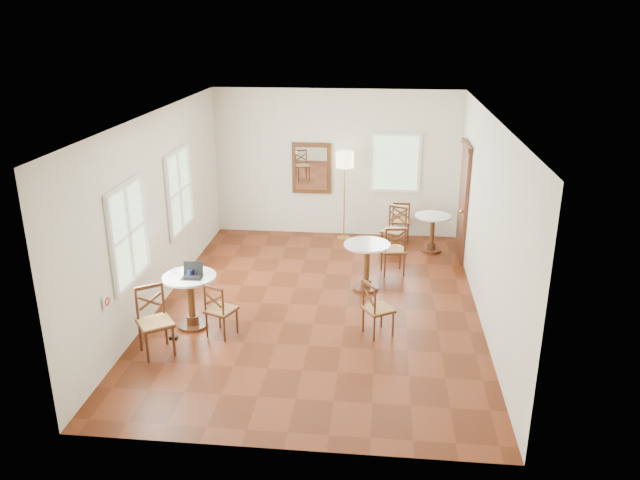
# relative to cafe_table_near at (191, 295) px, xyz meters

# --- Properties ---
(ground) EXTENTS (7.00, 7.00, 0.00)m
(ground) POSITION_rel_cafe_table_near_xyz_m (1.77, 0.89, -0.51)
(ground) COLOR #5F2510
(ground) RESTS_ON ground
(room_shell) EXTENTS (5.02, 7.02, 3.01)m
(room_shell) POSITION_rel_cafe_table_near_xyz_m (1.71, 1.16, 1.38)
(room_shell) COLOR silver
(room_shell) RESTS_ON ground
(cafe_table_near) EXTENTS (0.77, 0.77, 0.82)m
(cafe_table_near) POSITION_rel_cafe_table_near_xyz_m (0.00, 0.00, 0.00)
(cafe_table_near) COLOR #4A2512
(cafe_table_near) RESTS_ON ground
(cafe_table_mid) EXTENTS (0.77, 0.77, 0.81)m
(cafe_table_mid) POSITION_rel_cafe_table_near_xyz_m (2.51, 1.61, -0.00)
(cafe_table_mid) COLOR #4A2512
(cafe_table_mid) RESTS_ON ground
(cafe_table_back) EXTENTS (0.69, 0.69, 0.73)m
(cafe_table_back) POSITION_rel_cafe_table_near_xyz_m (3.72, 3.53, -0.05)
(cafe_table_back) COLOR #4A2512
(cafe_table_back) RESTS_ON ground
(chair_near_a) EXTENTS (0.49, 0.49, 0.82)m
(chair_near_a) POSITION_rel_cafe_table_near_xyz_m (0.49, -0.22, -0.10)
(chair_near_a) COLOR #4A2512
(chair_near_a) RESTS_ON ground
(chair_near_b) EXTENTS (0.61, 0.61, 0.95)m
(chair_near_b) POSITION_rel_cafe_table_near_xyz_m (-0.26, -0.78, -0.03)
(chair_near_b) COLOR #4A2512
(chair_near_b) RESTS_ON ground
(chair_mid_a) EXTENTS (0.48, 0.48, 0.91)m
(chair_mid_a) POSITION_rel_cafe_table_near_xyz_m (2.96, 2.33, -0.05)
(chair_mid_a) COLOR #4A2512
(chair_mid_a) RESTS_ON ground
(chair_mid_b) EXTENTS (0.52, 0.52, 0.83)m
(chair_mid_b) POSITION_rel_cafe_table_near_xyz_m (2.71, 0.03, -0.09)
(chair_mid_b) COLOR #4A2512
(chair_mid_b) RESTS_ON ground
(chair_back_a) EXTENTS (0.40, 0.40, 0.84)m
(chair_back_a) POSITION_rel_cafe_table_near_xyz_m (3.13, 4.10, -0.09)
(chair_back_a) COLOR #4A2512
(chair_back_a) RESTS_ON ground
(chair_back_b) EXTENTS (0.55, 0.55, 0.90)m
(chair_back_b) POSITION_rel_cafe_table_near_xyz_m (2.99, 3.42, -0.06)
(chair_back_b) COLOR #4A2512
(chair_back_b) RESTS_ON ground
(floor_lamp) EXTENTS (0.35, 0.35, 1.82)m
(floor_lamp) POSITION_rel_cafe_table_near_xyz_m (1.97, 4.04, 1.04)
(floor_lamp) COLOR #BF8C3F
(floor_lamp) RESTS_ON ground
(laptop) EXTENTS (0.30, 0.25, 0.20)m
(laptop) POSITION_rel_cafe_table_near_xyz_m (0.06, -0.03, 0.36)
(laptop) COLOR black
(laptop) RESTS_ON cafe_table_near
(mouse) EXTENTS (0.10, 0.07, 0.04)m
(mouse) POSITION_rel_cafe_table_near_xyz_m (-0.01, 0.02, 0.33)
(mouse) COLOR black
(mouse) RESTS_ON cafe_table_near
(navy_mug) EXTENTS (0.12, 0.08, 0.09)m
(navy_mug) POSITION_rel_cafe_table_near_xyz_m (0.02, 0.01, 0.36)
(navy_mug) COLOR black
(navy_mug) RESTS_ON cafe_table_near
(water_glass) EXTENTS (0.05, 0.05, 0.09)m
(water_glass) POSITION_rel_cafe_table_near_xyz_m (-0.23, 0.07, 0.36)
(water_glass) COLOR white
(water_glass) RESTS_ON cafe_table_near
(power_adapter) EXTENTS (0.11, 0.07, 0.04)m
(power_adapter) POSITION_rel_cafe_table_near_xyz_m (-0.16, -0.41, -0.48)
(power_adapter) COLOR black
(power_adapter) RESTS_ON ground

